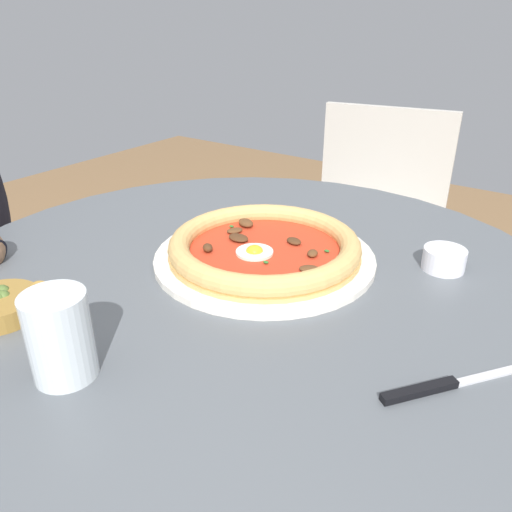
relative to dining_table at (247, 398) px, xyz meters
name	(u,v)px	position (x,y,z in m)	size (l,w,h in m)	color
dining_table	(247,398)	(0.00, 0.00, 0.00)	(0.92, 0.92, 0.75)	#565B60
pizza_on_plate	(264,249)	(0.01, -0.06, 0.24)	(0.33, 0.33, 0.04)	white
water_glass	(61,342)	(0.03, 0.28, 0.26)	(0.06, 0.06, 0.09)	silver
steak_knife	(445,385)	(-0.30, 0.07, 0.23)	(0.13, 0.17, 0.01)	silver
ramekin_capers	(444,258)	(-0.22, -0.18, 0.24)	(0.06, 0.06, 0.03)	white
olive_pan	(0,305)	(0.19, 0.25, 0.24)	(0.11, 0.10, 0.05)	olive
cafe_chair_spare_near	(371,223)	(0.15, -0.82, -0.01)	(0.50, 0.50, 0.84)	beige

